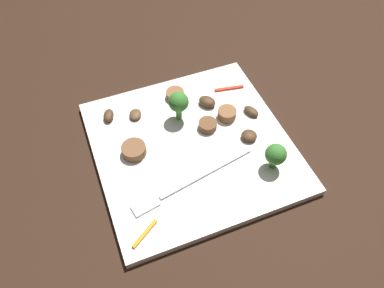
{
  "coord_description": "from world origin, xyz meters",
  "views": [
    {
      "loc": [
        0.12,
        0.3,
        0.44
      ],
      "look_at": [
        0.0,
        0.0,
        0.01
      ],
      "focal_mm": 35.24,
      "sensor_mm": 36.0,
      "label": 1
    }
  ],
  "objects_px": {
    "plate": "(192,146)",
    "mushroom_4": "(207,102)",
    "sausage_slice_0": "(208,125)",
    "mushroom_3": "(109,115)",
    "pepper_strip_2": "(229,88)",
    "broccoli_floret_1": "(177,103)",
    "mushroom_0": "(135,114)",
    "pepper_strip_0": "(145,234)",
    "mushroom_2": "(251,111)",
    "sausage_slice_1": "(134,150)",
    "sausage_slice_3": "(175,95)",
    "broccoli_floret_0": "(276,155)",
    "sausage_slice_2": "(227,114)",
    "fork": "(184,184)",
    "mushroom_1": "(249,136)"
  },
  "relations": [
    {
      "from": "broccoli_floret_0",
      "to": "mushroom_0",
      "type": "distance_m",
      "value": 0.22
    },
    {
      "from": "mushroom_0",
      "to": "mushroom_4",
      "type": "xyz_separation_m",
      "value": [
        -0.11,
        0.02,
        0.0
      ]
    },
    {
      "from": "broccoli_floret_0",
      "to": "sausage_slice_3",
      "type": "bearing_deg",
      "value": -65.41
    },
    {
      "from": "broccoli_floret_0",
      "to": "pepper_strip_2",
      "type": "bearing_deg",
      "value": -92.86
    },
    {
      "from": "plate",
      "to": "mushroom_2",
      "type": "xyz_separation_m",
      "value": [
        -0.11,
        -0.02,
        0.01
      ]
    },
    {
      "from": "plate",
      "to": "mushroom_4",
      "type": "xyz_separation_m",
      "value": [
        -0.05,
        -0.06,
        0.01
      ]
    },
    {
      "from": "mushroom_4",
      "to": "pepper_strip_0",
      "type": "xyz_separation_m",
      "value": [
        0.15,
        0.17,
        -0.0
      ]
    },
    {
      "from": "plate",
      "to": "sausage_slice_1",
      "type": "height_order",
      "value": "sausage_slice_1"
    },
    {
      "from": "broccoli_floret_0",
      "to": "pepper_strip_2",
      "type": "xyz_separation_m",
      "value": [
        -0.01,
        -0.16,
        -0.03
      ]
    },
    {
      "from": "broccoli_floret_1",
      "to": "sausage_slice_3",
      "type": "bearing_deg",
      "value": -104.79
    },
    {
      "from": "broccoli_floret_0",
      "to": "mushroom_4",
      "type": "distance_m",
      "value": 0.15
    },
    {
      "from": "pepper_strip_0",
      "to": "sausage_slice_2",
      "type": "bearing_deg",
      "value": -141.61
    },
    {
      "from": "broccoli_floret_1",
      "to": "mushroom_0",
      "type": "relative_size",
      "value": 2.22
    },
    {
      "from": "mushroom_3",
      "to": "pepper_strip_2",
      "type": "bearing_deg",
      "value": 176.83
    },
    {
      "from": "mushroom_0",
      "to": "mushroom_1",
      "type": "height_order",
      "value": "mushroom_1"
    },
    {
      "from": "mushroom_1",
      "to": "mushroom_3",
      "type": "distance_m",
      "value": 0.21
    },
    {
      "from": "mushroom_0",
      "to": "mushroom_4",
      "type": "bearing_deg",
      "value": 171.08
    },
    {
      "from": "broccoli_floret_1",
      "to": "pepper_strip_0",
      "type": "relative_size",
      "value": 1.16
    },
    {
      "from": "broccoli_floret_1",
      "to": "mushroom_3",
      "type": "bearing_deg",
      "value": -22.02
    },
    {
      "from": "sausage_slice_0",
      "to": "pepper_strip_2",
      "type": "bearing_deg",
      "value": -135.88
    },
    {
      "from": "plate",
      "to": "sausage_slice_0",
      "type": "xyz_separation_m",
      "value": [
        -0.03,
        -0.02,
        0.01
      ]
    },
    {
      "from": "sausage_slice_1",
      "to": "sausage_slice_3",
      "type": "xyz_separation_m",
      "value": [
        -0.09,
        -0.08,
        -0.0
      ]
    },
    {
      "from": "fork",
      "to": "mushroom_1",
      "type": "relative_size",
      "value": 7.86
    },
    {
      "from": "mushroom_2",
      "to": "fork",
      "type": "bearing_deg",
      "value": 30.33
    },
    {
      "from": "broccoli_floret_1",
      "to": "sausage_slice_0",
      "type": "height_order",
      "value": "broccoli_floret_1"
    },
    {
      "from": "mushroom_1",
      "to": "pepper_strip_2",
      "type": "relative_size",
      "value": 0.48
    },
    {
      "from": "sausage_slice_0",
      "to": "mushroom_3",
      "type": "xyz_separation_m",
      "value": [
        0.13,
        -0.07,
        -0.0
      ]
    },
    {
      "from": "plate",
      "to": "mushroom_4",
      "type": "bearing_deg",
      "value": -128.42
    },
    {
      "from": "plate",
      "to": "pepper_strip_2",
      "type": "xyz_separation_m",
      "value": [
        -0.1,
        -0.08,
        0.01
      ]
    },
    {
      "from": "broccoli_floret_0",
      "to": "mushroom_0",
      "type": "bearing_deg",
      "value": -46.5
    },
    {
      "from": "mushroom_2",
      "to": "pepper_strip_0",
      "type": "bearing_deg",
      "value": 31.68
    },
    {
      "from": "mushroom_0",
      "to": "sausage_slice_0",
      "type": "bearing_deg",
      "value": 146.76
    },
    {
      "from": "mushroom_4",
      "to": "pepper_strip_2",
      "type": "relative_size",
      "value": 0.57
    },
    {
      "from": "sausage_slice_0",
      "to": "pepper_strip_0",
      "type": "xyz_separation_m",
      "value": [
        0.14,
        0.13,
        -0.0
      ]
    },
    {
      "from": "fork",
      "to": "sausage_slice_0",
      "type": "xyz_separation_m",
      "value": [
        -0.07,
        -0.08,
        0.0
      ]
    },
    {
      "from": "sausage_slice_0",
      "to": "pepper_strip_2",
      "type": "xyz_separation_m",
      "value": [
        -0.06,
        -0.06,
        -0.0
      ]
    },
    {
      "from": "sausage_slice_0",
      "to": "mushroom_1",
      "type": "distance_m",
      "value": 0.06
    },
    {
      "from": "sausage_slice_3",
      "to": "mushroom_3",
      "type": "xyz_separation_m",
      "value": [
        0.11,
        0.0,
        -0.0
      ]
    },
    {
      "from": "mushroom_4",
      "to": "sausage_slice_2",
      "type": "bearing_deg",
      "value": 116.57
    },
    {
      "from": "sausage_slice_2",
      "to": "sausage_slice_3",
      "type": "relative_size",
      "value": 0.99
    },
    {
      "from": "mushroom_4",
      "to": "broccoli_floret_0",
      "type": "bearing_deg",
      "value": 105.33
    },
    {
      "from": "sausage_slice_2",
      "to": "mushroom_0",
      "type": "height_order",
      "value": "sausage_slice_2"
    },
    {
      "from": "sausage_slice_2",
      "to": "mushroom_3",
      "type": "xyz_separation_m",
      "value": [
        0.17,
        -0.06,
        -0.0
      ]
    },
    {
      "from": "broccoli_floret_0",
      "to": "sausage_slice_3",
      "type": "relative_size",
      "value": 1.5
    },
    {
      "from": "sausage_slice_2",
      "to": "mushroom_4",
      "type": "relative_size",
      "value": 1.03
    },
    {
      "from": "mushroom_4",
      "to": "pepper_strip_0",
      "type": "distance_m",
      "value": 0.23
    },
    {
      "from": "sausage_slice_1",
      "to": "mushroom_2",
      "type": "height_order",
      "value": "sausage_slice_1"
    },
    {
      "from": "sausage_slice_1",
      "to": "mushroom_1",
      "type": "relative_size",
      "value": 1.51
    },
    {
      "from": "mushroom_2",
      "to": "sausage_slice_1",
      "type": "bearing_deg",
      "value": 2.09
    },
    {
      "from": "fork",
      "to": "sausage_slice_2",
      "type": "relative_size",
      "value": 6.41
    }
  ]
}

